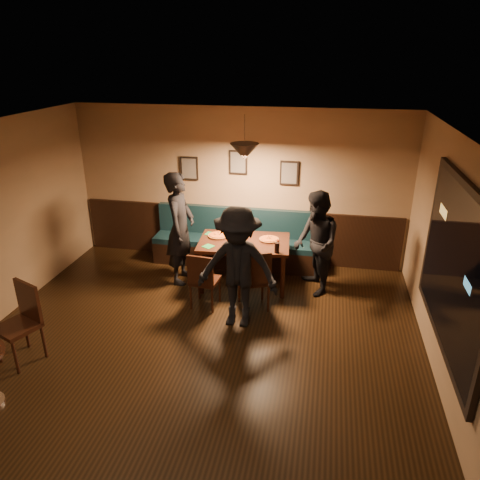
{
  "coord_description": "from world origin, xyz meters",
  "views": [
    {
      "loc": [
        1.53,
        -4.25,
        3.66
      ],
      "look_at": [
        0.29,
        2.11,
        0.95
      ],
      "focal_mm": 34.0,
      "sensor_mm": 36.0,
      "label": 1
    }
  ],
  "objects": [
    {
      "name": "diner_left",
      "position": [
        -0.77,
        2.42,
        0.95
      ],
      "size": [
        0.46,
        0.69,
        1.9
      ],
      "primitive_type": "imported",
      "rotation": [
        0.0,
        0.0,
        1.57
      ],
      "color": "black",
      "rests_on": "floor"
    },
    {
      "name": "napkin_b",
      "position": [
        -0.22,
        2.14,
        0.79
      ],
      "size": [
        0.21,
        0.21,
        0.01
      ],
      "primitive_type": "cube",
      "rotation": [
        0.0,
        0.0,
        -0.47
      ],
      "color": "#217D33",
      "rests_on": "dining_table"
    },
    {
      "name": "picture_left",
      "position": [
        -0.9,
        3.47,
        1.7
      ],
      "size": [
        0.32,
        0.04,
        0.42
      ],
      "primitive_type": "cube",
      "color": "black",
      "rests_on": "wall_back"
    },
    {
      "name": "window_glass",
      "position": [
        2.93,
        0.5,
        1.5
      ],
      "size": [
        0.0,
        2.4,
        2.4
      ],
      "primitive_type": "plane",
      "rotation": [
        1.57,
        0.0,
        -1.57
      ],
      "color": "black",
      "rests_on": "wall_right"
    },
    {
      "name": "wainscot",
      "position": [
        0.0,
        3.47,
        0.5
      ],
      "size": [
        5.88,
        0.06,
        1.0
      ],
      "primitive_type": "cube",
      "color": "black",
      "rests_on": "ground"
    },
    {
      "name": "cutlery_set",
      "position": [
        0.22,
        2.1,
        0.79
      ],
      "size": [
        0.18,
        0.03,
        0.0
      ],
      "primitive_type": "cube",
      "rotation": [
        0.0,
        0.0,
        1.49
      ],
      "color": "silver",
      "rests_on": "dining_table"
    },
    {
      "name": "soda_glass",
      "position": [
        0.87,
        2.12,
        0.87
      ],
      "size": [
        0.08,
        0.08,
        0.16
      ],
      "primitive_type": "cylinder",
      "rotation": [
        0.0,
        0.0,
        0.01
      ],
      "color": "black",
      "rests_on": "dining_table"
    },
    {
      "name": "picture_center",
      "position": [
        0.0,
        3.47,
        1.85
      ],
      "size": [
        0.32,
        0.04,
        0.42
      ],
      "primitive_type": "cube",
      "color": "black",
      "rests_on": "wall_back"
    },
    {
      "name": "diner_front",
      "position": [
        0.43,
        1.27,
        0.89
      ],
      "size": [
        1.18,
        0.71,
        1.77
      ],
      "primitive_type": "imported",
      "rotation": [
        0.0,
        0.0,
        -0.05
      ],
      "color": "black",
      "rests_on": "floor"
    },
    {
      "name": "pendant_lamp",
      "position": [
        0.29,
        2.46,
        2.25
      ],
      "size": [
        0.44,
        0.44,
        0.25
      ],
      "primitive_type": "cone",
      "rotation": [
        3.14,
        0.0,
        0.0
      ],
      "color": "black",
      "rests_on": "ceiling"
    },
    {
      "name": "chair_near_left",
      "position": [
        -0.16,
        1.67,
        0.45
      ],
      "size": [
        0.44,
        0.44,
        0.91
      ],
      "primitive_type": null,
      "rotation": [
        0.0,
        0.0,
        -0.1
      ],
      "color": "black",
      "rests_on": "floor"
    },
    {
      "name": "pizza_b",
      "position": [
        0.27,
        2.24,
        0.8
      ],
      "size": [
        0.38,
        0.38,
        0.04
      ],
      "primitive_type": "cylinder",
      "rotation": [
        0.0,
        0.0,
        -0.1
      ],
      "color": "orange",
      "rests_on": "dining_table"
    },
    {
      "name": "cafe_chair_far",
      "position": [
        -2.1,
        -0.08,
        0.51
      ],
      "size": [
        0.59,
        0.59,
        1.02
      ],
      "primitive_type": null,
      "rotation": [
        0.0,
        0.0,
        2.74
      ],
      "color": "black",
      "rests_on": "floor"
    },
    {
      "name": "napkin_a",
      "position": [
        -0.33,
        2.67,
        0.79
      ],
      "size": [
        0.18,
        0.18,
        0.01
      ],
      "primitive_type": "cube",
      "rotation": [
        0.0,
        0.0,
        -0.21
      ],
      "color": "#1D7039",
      "rests_on": "dining_table"
    },
    {
      "name": "floor",
      "position": [
        0.0,
        0.0,
        0.0
      ],
      "size": [
        7.0,
        7.0,
        0.0
      ],
      "primitive_type": "plane",
      "color": "black",
      "rests_on": "ground"
    },
    {
      "name": "diner_right",
      "position": [
        1.45,
        2.45,
        0.84
      ],
      "size": [
        0.88,
        0.99,
        1.69
      ],
      "primitive_type": "imported",
      "rotation": [
        0.0,
        0.0,
        -1.21
      ],
      "color": "black",
      "rests_on": "floor"
    },
    {
      "name": "ceiling",
      "position": [
        0.0,
        0.0,
        2.8
      ],
      "size": [
        7.0,
        7.0,
        0.0
      ],
      "primitive_type": "plane",
      "rotation": [
        3.14,
        0.0,
        0.0
      ],
      "color": "silver",
      "rests_on": "ground"
    },
    {
      "name": "pizza_c",
      "position": [
        0.69,
        2.58,
        0.8
      ],
      "size": [
        0.37,
        0.37,
        0.04
      ],
      "primitive_type": "cylinder",
      "rotation": [
        0.0,
        0.0,
        -0.18
      ],
      "color": "#C08424",
      "rests_on": "dining_table"
    },
    {
      "name": "wall_back",
      "position": [
        0.0,
        3.5,
        1.4
      ],
      "size": [
        6.0,
        0.0,
        6.0
      ],
      "primitive_type": "plane",
      "rotation": [
        1.57,
        0.0,
        0.0
      ],
      "color": "#8C704F",
      "rests_on": "ground"
    },
    {
      "name": "wall_right",
      "position": [
        3.0,
        0.0,
        1.4
      ],
      "size": [
        0.0,
        7.0,
        7.0
      ],
      "primitive_type": "plane",
      "rotation": [
        1.57,
        0.0,
        -1.57
      ],
      "color": "#8C704F",
      "rests_on": "ground"
    },
    {
      "name": "tabasco_bottle",
      "position": [
        0.86,
        2.39,
        0.84
      ],
      "size": [
        0.03,
        0.03,
        0.11
      ],
      "primitive_type": "cylinder",
      "rotation": [
        0.0,
        0.0,
        -0.33
      ],
      "color": "#992505",
      "rests_on": "dining_table"
    },
    {
      "name": "booth_bench",
      "position": [
        0.0,
        3.2,
        0.5
      ],
      "size": [
        3.0,
        0.6,
        1.0
      ],
      "primitive_type": null,
      "color": "#0F232D",
      "rests_on": "ground"
    },
    {
      "name": "pizza_a",
      "position": [
        -0.17,
        2.58,
        0.8
      ],
      "size": [
        0.37,
        0.37,
        0.04
      ],
      "primitive_type": "cylinder",
      "rotation": [
        0.0,
        0.0,
        -0.09
      ],
      "color": "gold",
      "rests_on": "dining_table"
    },
    {
      "name": "picture_right",
      "position": [
        0.9,
        3.47,
        1.7
      ],
      "size": [
        0.32,
        0.04,
        0.42
      ],
      "primitive_type": "cube",
      "color": "black",
      "rests_on": "wall_back"
    },
    {
      "name": "chair_near_right",
      "position": [
        0.57,
        1.77,
        0.49
      ],
      "size": [
        0.57,
        0.57,
        0.98
      ],
      "primitive_type": null,
      "rotation": [
        0.0,
        0.0,
        0.39
      ],
      "color": "black",
      "rests_on": "floor"
    },
    {
      "name": "dining_table",
      "position": [
        0.29,
        2.46,
        0.39
      ],
      "size": [
        1.54,
        1.06,
        0.78
      ],
      "primitive_type": "cube",
      "rotation": [
        0.0,
        0.0,
        0.08
      ],
      "color": "black",
      "rests_on": "floor"
    },
    {
      "name": "window_frame",
      "position": [
        2.96,
        0.5,
        1.5
      ],
      "size": [
        0.06,
        2.56,
        1.86
      ],
      "primitive_type": "cube",
      "color": "black",
      "rests_on": "wall_right"
    }
  ]
}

